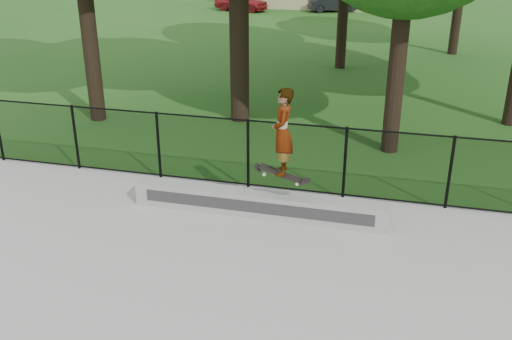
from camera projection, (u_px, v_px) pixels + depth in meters
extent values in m
cube|color=#A2A29D|center=(258.00, 204.00, 10.81)|extent=(4.88, 0.40, 0.46)
imported|color=maroon|center=(241.00, 1.00, 38.44)|extent=(3.91, 2.36, 1.25)
imported|color=black|center=(332.00, 4.00, 38.02)|extent=(3.04, 2.12, 1.03)
imported|color=#ACB4C3|center=(385.00, 2.00, 38.39)|extent=(3.91, 2.94, 1.13)
cube|color=black|center=(282.00, 174.00, 10.19)|extent=(0.81, 0.23, 0.28)
imported|color=#A2C1D5|center=(283.00, 132.00, 9.88)|extent=(0.47, 0.63, 1.56)
cylinder|color=black|center=(75.00, 137.00, 12.72)|extent=(0.06, 0.06, 1.50)
cylinder|color=black|center=(159.00, 145.00, 12.26)|extent=(0.06, 0.06, 1.50)
cylinder|color=black|center=(248.00, 154.00, 11.80)|extent=(0.06, 0.06, 1.50)
cylinder|color=black|center=(345.00, 163.00, 11.34)|extent=(0.06, 0.06, 1.50)
cylinder|color=black|center=(450.00, 173.00, 10.87)|extent=(0.06, 0.06, 1.50)
cylinder|color=black|center=(248.00, 120.00, 11.52)|extent=(16.00, 0.04, 0.04)
cylinder|color=black|center=(248.00, 184.00, 12.07)|extent=(16.00, 0.04, 0.04)
cube|color=black|center=(248.00, 154.00, 11.80)|extent=(16.00, 0.01, 1.50)
cylinder|color=black|center=(89.00, 33.00, 15.63)|extent=(0.44, 0.44, 4.96)
cylinder|color=black|center=(344.00, 2.00, 21.80)|extent=(0.44, 0.44, 5.05)
cylinder|color=black|center=(239.00, 22.00, 15.48)|extent=(0.44, 0.44, 5.57)
cylinder|color=black|center=(459.00, 2.00, 24.44)|extent=(0.44, 0.44, 4.48)
cylinder|color=black|center=(397.00, 63.00, 13.37)|extent=(0.44, 0.44, 4.40)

